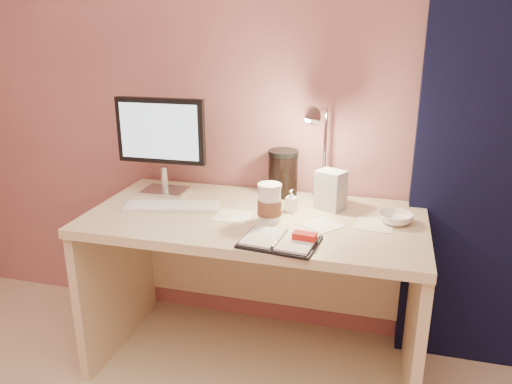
% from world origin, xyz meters
% --- Properties ---
extents(room, '(3.50, 3.50, 3.50)m').
position_xyz_m(room, '(0.95, 1.69, 1.14)').
color(room, '#C6B28E').
rests_on(room, ground).
extents(desk, '(1.40, 0.70, 0.73)m').
position_xyz_m(desk, '(0.00, 1.45, 0.50)').
color(desk, beige).
rests_on(desk, ground).
extents(monitor, '(0.42, 0.15, 0.45)m').
position_xyz_m(monitor, '(-0.49, 1.55, 1.00)').
color(monitor, silver).
rests_on(monitor, desk).
extents(keyboard, '(0.42, 0.21, 0.02)m').
position_xyz_m(keyboard, '(-0.37, 1.36, 0.74)').
color(keyboard, silver).
rests_on(keyboard, desk).
extents(planner, '(0.29, 0.23, 0.04)m').
position_xyz_m(planner, '(0.17, 1.13, 0.74)').
color(planner, black).
rests_on(planner, desk).
extents(paper_a, '(0.15, 0.15, 0.00)m').
position_xyz_m(paper_a, '(-0.08, 1.34, 0.73)').
color(paper_a, white).
rests_on(paper_a, desk).
extents(paper_b, '(0.15, 0.15, 0.00)m').
position_xyz_m(paper_b, '(0.49, 1.40, 0.73)').
color(paper_b, white).
rests_on(paper_b, desk).
extents(paper_c, '(0.18, 0.18, 0.00)m').
position_xyz_m(paper_c, '(0.29, 1.34, 0.73)').
color(paper_c, white).
rests_on(paper_c, desk).
extents(coffee_cup, '(0.10, 0.10, 0.16)m').
position_xyz_m(coffee_cup, '(0.07, 1.33, 0.80)').
color(coffee_cup, white).
rests_on(coffee_cup, desk).
extents(bowl, '(0.15, 0.15, 0.04)m').
position_xyz_m(bowl, '(0.57, 1.44, 0.75)').
color(bowl, silver).
rests_on(bowl, desk).
extents(lotion_bottle, '(0.05, 0.05, 0.10)m').
position_xyz_m(lotion_bottle, '(0.14, 1.46, 0.78)').
color(lotion_bottle, white).
rests_on(lotion_bottle, desk).
extents(dark_jar, '(0.14, 0.14, 0.19)m').
position_xyz_m(dark_jar, '(0.06, 1.66, 0.83)').
color(dark_jar, black).
rests_on(dark_jar, desk).
extents(product_box, '(0.14, 0.13, 0.17)m').
position_xyz_m(product_box, '(0.29, 1.54, 0.82)').
color(product_box, silver).
rests_on(product_box, desk).
extents(desk_lamp, '(0.15, 0.27, 0.44)m').
position_xyz_m(desk_lamp, '(0.27, 1.57, 1.01)').
color(desk_lamp, silver).
rests_on(desk_lamp, desk).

